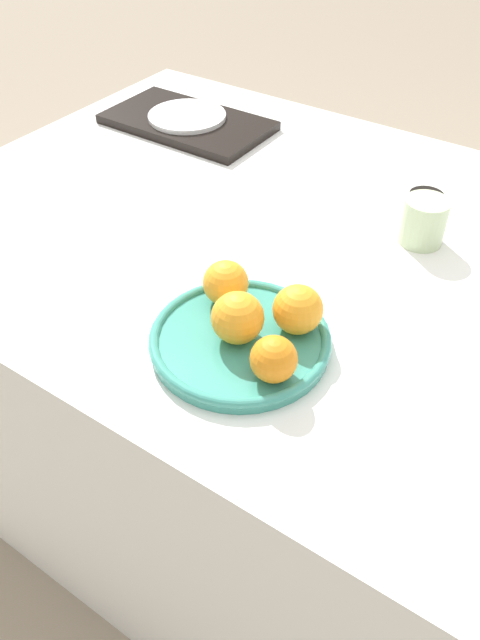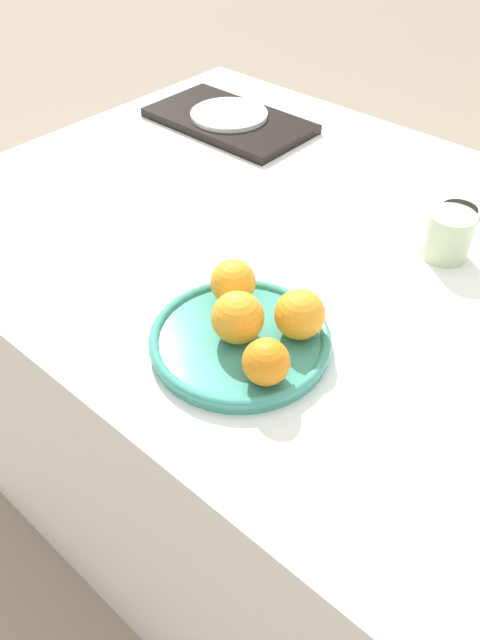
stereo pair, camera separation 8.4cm
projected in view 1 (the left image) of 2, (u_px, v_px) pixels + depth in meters
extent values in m
plane|color=gray|center=(309.00, 502.00, 1.58)|extent=(12.00, 12.00, 0.00)
cube|color=white|center=(322.00, 402.00, 1.32)|extent=(1.60, 1.01, 0.78)
cylinder|color=teal|center=(240.00, 342.00, 0.89)|extent=(0.26, 0.26, 0.02)
torus|color=teal|center=(240.00, 338.00, 0.88)|extent=(0.26, 0.26, 0.02)
sphere|color=orange|center=(238.00, 318.00, 0.86)|extent=(0.07, 0.07, 0.07)
sphere|color=orange|center=(226.00, 283.00, 0.92)|extent=(0.07, 0.07, 0.07)
sphere|color=orange|center=(298.00, 309.00, 0.87)|extent=(0.07, 0.07, 0.07)
sphere|color=orange|center=(274.00, 359.00, 0.81)|extent=(0.06, 0.06, 0.06)
cube|color=black|center=(187.00, 122.00, 1.43)|extent=(0.38, 0.21, 0.02)
cylinder|color=white|center=(187.00, 116.00, 1.42)|extent=(0.18, 0.18, 0.01)
cylinder|color=#B7CC9E|center=(424.00, 221.00, 1.06)|extent=(0.08, 0.08, 0.08)
cylinder|color=black|center=(426.00, 197.00, 1.19)|extent=(0.07, 0.07, 0.01)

